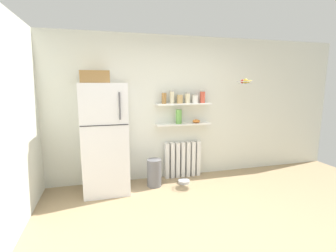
{
  "coord_description": "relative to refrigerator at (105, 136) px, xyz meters",
  "views": [
    {
      "loc": [
        -1.22,
        -2.35,
        1.76
      ],
      "look_at": [
        -0.15,
        1.6,
        1.05
      ],
      "focal_mm": 26.36,
      "sensor_mm": 36.0,
      "label": 1
    }
  ],
  "objects": [
    {
      "name": "storage_jar_5",
      "position": [
        1.78,
        0.23,
        0.59
      ],
      "size": [
        0.09,
        0.09,
        0.23
      ],
      "color": "#C64C38",
      "rests_on": "wall_shelf_upper"
    },
    {
      "name": "storage_jar_2",
      "position": [
        1.34,
        0.23,
        0.56
      ],
      "size": [
        0.11,
        0.11,
        0.17
      ],
      "color": "tan",
      "rests_on": "wall_shelf_upper"
    },
    {
      "name": "storage_jar_0",
      "position": [
        1.05,
        0.23,
        0.58
      ],
      "size": [
        0.08,
        0.08,
        0.21
      ],
      "color": "olive",
      "rests_on": "wall_shelf_upper"
    },
    {
      "name": "storage_jar_3",
      "position": [
        1.49,
        0.23,
        0.58
      ],
      "size": [
        0.09,
        0.09,
        0.2
      ],
      "color": "beige",
      "rests_on": "wall_shelf_upper"
    },
    {
      "name": "ground_plane",
      "position": [
        1.19,
        -1.16,
        -0.92
      ],
      "size": [
        7.04,
        7.04,
        0.0
      ],
      "primitive_type": "plane",
      "color": "#9E8460"
    },
    {
      "name": "shelf_bowl",
      "position": [
        1.67,
        0.23,
        0.14
      ],
      "size": [
        0.14,
        0.14,
        0.06
      ],
      "primitive_type": "ellipsoid",
      "color": "orange",
      "rests_on": "wall_shelf_lower"
    },
    {
      "name": "storage_jar_1",
      "position": [
        1.19,
        0.23,
        0.59
      ],
      "size": [
        0.08,
        0.08,
        0.23
      ],
      "color": "beige",
      "rests_on": "wall_shelf_upper"
    },
    {
      "name": "vase",
      "position": [
        1.32,
        0.23,
        0.24
      ],
      "size": [
        0.11,
        0.11,
        0.26
      ],
      "primitive_type": "cylinder",
      "color": "#66A84C",
      "rests_on": "wall_shelf_lower"
    },
    {
      "name": "pet_food_bowl",
      "position": [
        1.34,
        -0.06,
        -0.9
      ],
      "size": [
        0.21,
        0.21,
        0.05
      ],
      "primitive_type": "cylinder",
      "color": "#B7B7BC",
      "rests_on": "ground_plane"
    },
    {
      "name": "wall_shelf_lower",
      "position": [
        1.41,
        0.23,
        0.1
      ],
      "size": [
        1.02,
        0.22,
        0.02
      ],
      "primitive_type": "cube",
      "color": "white"
    },
    {
      "name": "refrigerator",
      "position": [
        0.0,
        0.0,
        0.0
      ],
      "size": [
        0.71,
        0.71,
        1.95
      ],
      "color": "silver",
      "rests_on": "ground_plane"
    },
    {
      "name": "wall_shelf_upper",
      "position": [
        1.41,
        0.23,
        0.47
      ],
      "size": [
        1.02,
        0.22,
        0.02
      ],
      "primitive_type": "cube",
      "color": "white"
    },
    {
      "name": "radiator",
      "position": [
        1.41,
        0.26,
        -0.59
      ],
      "size": [
        0.69,
        0.12,
        0.67
      ],
      "color": "white",
      "rests_on": "ground_plane"
    },
    {
      "name": "hanging_fruit_basket",
      "position": [
        2.48,
        -0.04,
        0.86
      ],
      "size": [
        0.29,
        0.29,
        0.09
      ],
      "color": "#B2B2B7"
    },
    {
      "name": "storage_jar_4",
      "position": [
        1.63,
        0.23,
        0.56
      ],
      "size": [
        0.11,
        0.11,
        0.16
      ],
      "color": "silver",
      "rests_on": "wall_shelf_upper"
    },
    {
      "name": "back_wall",
      "position": [
        1.19,
        0.39,
        0.38
      ],
      "size": [
        7.04,
        0.1,
        2.6
      ],
      "primitive_type": "cube",
      "color": "silver",
      "rests_on": "ground_plane"
    },
    {
      "name": "trash_bin",
      "position": [
        0.8,
        -0.04,
        -0.69
      ],
      "size": [
        0.24,
        0.24,
        0.48
      ],
      "primitive_type": "cylinder",
      "color": "slate",
      "rests_on": "ground_plane"
    },
    {
      "name": "side_wall_left",
      "position": [
        -1.06,
        -1.06,
        0.38
      ],
      "size": [
        0.1,
        4.8,
        2.6
      ],
      "primitive_type": "cube",
      "color": "silver",
      "rests_on": "ground_plane"
    }
  ]
}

